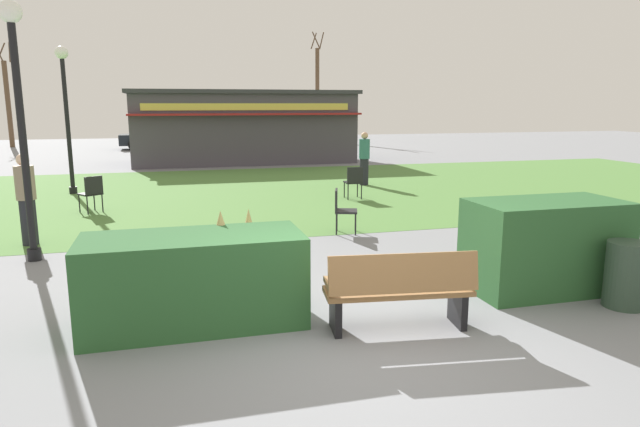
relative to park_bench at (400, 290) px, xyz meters
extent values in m
plane|color=slate|center=(-0.61, -0.35, -0.48)|extent=(80.00, 80.00, 0.00)
cube|color=#4C7A38|center=(-0.61, 10.75, -0.48)|extent=(36.00, 12.00, 0.01)
cube|color=olive|center=(0.01, 0.07, -0.03)|extent=(1.75, 0.69, 0.06)
cube|color=olive|center=(-0.02, -0.15, 0.25)|extent=(1.70, 0.34, 0.44)
cube|color=black|center=(-0.72, 0.16, -0.26)|extent=(0.13, 0.45, 0.45)
cube|color=black|center=(0.73, -0.02, -0.26)|extent=(0.13, 0.45, 0.45)
cube|color=olive|center=(-0.80, 0.17, 0.09)|extent=(0.11, 0.44, 0.06)
cube|color=olive|center=(0.81, -0.03, 0.09)|extent=(0.11, 0.44, 0.06)
cube|color=#28562B|center=(-2.25, 0.82, 0.06)|extent=(2.54, 1.10, 1.08)
cube|color=#28562B|center=(2.52, 0.82, 0.15)|extent=(2.10, 1.10, 1.27)
cone|color=tan|center=(-1.88, 1.32, 0.15)|extent=(0.76, 0.76, 1.26)
cone|color=tan|center=(-1.44, 1.95, 0.09)|extent=(0.57, 0.57, 1.15)
cylinder|color=black|center=(-4.71, 4.33, -0.38)|extent=(0.22, 0.22, 0.20)
cylinder|color=black|center=(-4.71, 4.33, 1.42)|extent=(0.12, 0.12, 3.81)
sphere|color=white|center=(-4.71, 4.33, 3.49)|extent=(0.36, 0.36, 0.36)
cylinder|color=black|center=(-5.18, 11.81, -0.38)|extent=(0.22, 0.22, 0.20)
cylinder|color=black|center=(-5.18, 11.81, 1.42)|extent=(0.12, 0.12, 3.81)
sphere|color=white|center=(-5.18, 11.81, 3.49)|extent=(0.36, 0.36, 0.36)
cylinder|color=#2D4233|center=(3.10, -0.05, -0.05)|extent=(0.52, 0.52, 0.85)
cube|color=#47424C|center=(0.83, 19.62, 1.01)|extent=(9.45, 3.86, 2.98)
cube|color=#333338|center=(0.83, 19.62, 2.58)|extent=(9.75, 4.16, 0.16)
cube|color=maroon|center=(0.83, 17.51, 1.67)|extent=(9.55, 0.36, 0.08)
cube|color=#D8CC4C|center=(0.83, 17.67, 1.97)|extent=(8.51, 0.04, 0.28)
cube|color=black|center=(0.93, 4.89, -0.03)|extent=(0.56, 0.56, 0.04)
cube|color=black|center=(0.74, 4.95, 0.19)|extent=(0.18, 0.43, 0.44)
cylinder|color=black|center=(1.05, 4.65, -0.26)|extent=(0.03, 0.03, 0.45)
cylinder|color=black|center=(1.17, 5.01, -0.26)|extent=(0.03, 0.03, 0.45)
cylinder|color=black|center=(0.69, 4.77, -0.26)|extent=(0.03, 0.03, 0.45)
cylinder|color=black|center=(0.81, 5.13, -0.26)|extent=(0.03, 0.03, 0.45)
cube|color=black|center=(-4.31, 8.59, -0.03)|extent=(0.61, 0.61, 0.04)
cube|color=black|center=(-4.20, 8.43, 0.19)|extent=(0.38, 0.29, 0.44)
cylinder|color=black|center=(-4.27, 8.85, -0.26)|extent=(0.03, 0.03, 0.45)
cylinder|color=black|center=(-4.58, 8.64, -0.26)|extent=(0.03, 0.03, 0.45)
cylinder|color=black|center=(-4.05, 8.54, -0.26)|extent=(0.03, 0.03, 0.45)
cylinder|color=black|center=(-4.36, 8.32, -0.26)|extent=(0.03, 0.03, 0.45)
cube|color=black|center=(2.40, 8.85, -0.03)|extent=(0.46, 0.46, 0.04)
cube|color=black|center=(2.39, 8.65, 0.19)|extent=(0.44, 0.06, 0.44)
cylinder|color=black|center=(2.60, 9.04, -0.26)|extent=(0.03, 0.03, 0.45)
cylinder|color=black|center=(2.22, 9.05, -0.26)|extent=(0.03, 0.03, 0.45)
cylinder|color=black|center=(2.58, 8.66, -0.26)|extent=(0.03, 0.03, 0.45)
cylinder|color=black|center=(2.20, 8.67, -0.26)|extent=(0.03, 0.03, 0.45)
cylinder|color=#23232D|center=(-5.01, 5.51, -0.06)|extent=(0.28, 0.28, 0.85)
cylinder|color=gray|center=(-5.01, 5.51, 0.68)|extent=(0.34, 0.34, 0.62)
sphere|color=beige|center=(-5.01, 5.51, 1.10)|extent=(0.22, 0.22, 0.22)
cylinder|color=#23232D|center=(3.58, 11.26, -0.06)|extent=(0.28, 0.28, 0.85)
cylinder|color=#336B66|center=(3.58, 11.26, 0.68)|extent=(0.34, 0.34, 0.62)
sphere|color=tan|center=(3.58, 11.26, 1.10)|extent=(0.22, 0.22, 0.22)
cube|color=black|center=(-2.98, 28.38, 0.07)|extent=(4.24, 1.89, 0.60)
cube|color=black|center=(-3.13, 28.38, 0.50)|extent=(2.34, 1.63, 0.44)
cylinder|color=black|center=(-1.70, 29.33, -0.16)|extent=(0.64, 0.23, 0.64)
cylinder|color=black|center=(-1.66, 27.49, -0.16)|extent=(0.64, 0.23, 0.64)
cylinder|color=black|center=(-4.31, 29.27, -0.16)|extent=(0.64, 0.23, 0.64)
cylinder|color=black|center=(-4.27, 27.43, -0.16)|extent=(0.64, 0.23, 0.64)
cylinder|color=brown|center=(7.86, 33.12, 2.69)|extent=(0.28, 0.28, 6.34)
cylinder|color=brown|center=(8.20, 33.22, 6.36)|extent=(0.25, 0.58, 1.12)
cylinder|color=brown|center=(7.68, 33.42, 6.36)|extent=(0.54, 0.36, 1.12)
cylinder|color=brown|center=(7.69, 32.81, 6.36)|extent=(0.54, 0.35, 1.12)
cylinder|color=brown|center=(-11.47, 31.97, 2.04)|extent=(0.28, 0.28, 5.05)
cylinder|color=brown|center=(-11.13, 32.08, 5.07)|extent=(0.25, 0.58, 1.12)
cylinder|color=brown|center=(-11.64, 32.27, 5.07)|extent=(0.54, 0.36, 1.12)
camera|label=1|loc=(-2.48, -5.65, 2.09)|focal=31.52mm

